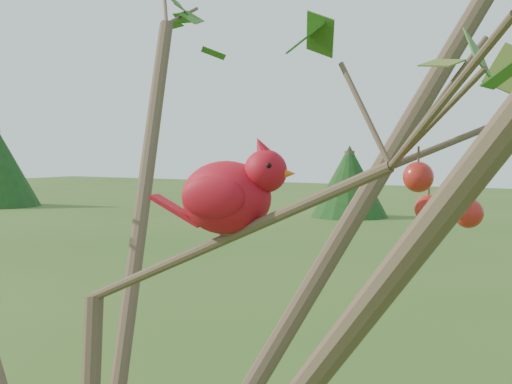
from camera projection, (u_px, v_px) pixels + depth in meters
crabapple_tree at (74, 211)px, 1.29m from camera, size 2.35×2.05×2.95m
cardinal at (231, 194)px, 1.25m from camera, size 0.24×0.14×0.17m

